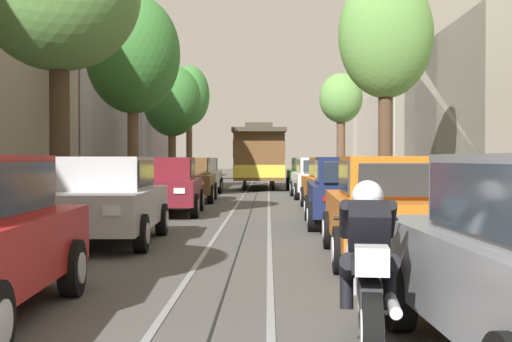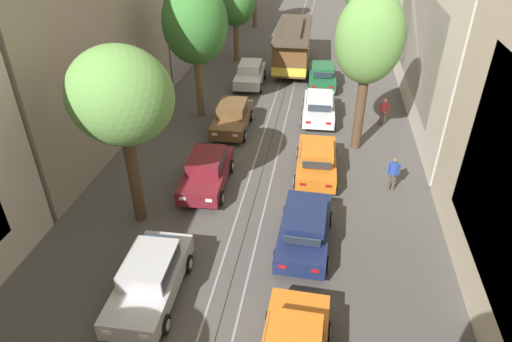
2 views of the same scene
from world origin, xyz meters
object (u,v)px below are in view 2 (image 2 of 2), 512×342
object	(u,v)px
parked_car_white_fifth_right	(319,107)
parked_car_green_sixth_right	(322,75)
parked_car_brown_fourth_left	(232,117)
pedestrian_on_left_pavement	(393,172)
parked_car_maroon_mid_left	(207,171)
cable_car_trolley	(293,47)
parked_car_orange_fourth_right	(317,160)
parked_car_silver_second_left	(150,278)
parked_car_white_fifth_left	(250,74)
pedestrian_on_right_pavement	(384,110)
street_tree_kerb_left_mid	(195,23)
street_tree_kerb_left_fourth	(235,1)
street_tree_kerb_left_second	(121,98)
street_tree_kerb_right_second	(369,40)
parked_car_navy_mid_right	(305,228)

from	to	relation	value
parked_car_white_fifth_right	parked_car_green_sixth_right	size ratio (longest dim) A/B	0.99
parked_car_brown_fourth_left	pedestrian_on_left_pavement	bearing A→B (deg)	-30.46
parked_car_maroon_mid_left	cable_car_trolley	distance (m)	17.36
parked_car_orange_fourth_right	parked_car_silver_second_left	bearing A→B (deg)	-120.55
parked_car_white_fifth_left	cable_car_trolley	bearing A→B (deg)	57.65
pedestrian_on_right_pavement	parked_car_white_fifth_right	bearing A→B (deg)	177.59
parked_car_silver_second_left	parked_car_orange_fourth_right	size ratio (longest dim) A/B	1.00
parked_car_green_sixth_right	street_tree_kerb_left_mid	world-z (taller)	street_tree_kerb_left_mid
pedestrian_on_right_pavement	street_tree_kerb_left_fourth	bearing A→B (deg)	135.94
parked_car_white_fifth_right	street_tree_kerb_left_second	size ratio (longest dim) A/B	0.60
parked_car_white_fifth_left	parked_car_green_sixth_right	distance (m)	5.06
street_tree_kerb_left_mid	street_tree_kerb_right_second	world-z (taller)	street_tree_kerb_right_second
parked_car_white_fifth_left	street_tree_kerb_left_mid	xyz separation A→B (m)	(-2.07, -5.59, 4.70)
parked_car_white_fifth_right	parked_car_silver_second_left	bearing A→B (deg)	-108.33
parked_car_maroon_mid_left	parked_car_orange_fourth_right	bearing A→B (deg)	20.17
street_tree_kerb_left_second	pedestrian_on_left_pavement	world-z (taller)	street_tree_kerb_left_second
parked_car_green_sixth_right	street_tree_kerb_right_second	distance (m)	10.23
cable_car_trolley	pedestrian_on_left_pavement	world-z (taller)	cable_car_trolley
parked_car_navy_mid_right	pedestrian_on_left_pavement	distance (m)	5.70
parked_car_orange_fourth_right	street_tree_kerb_left_second	size ratio (longest dim) A/B	0.60
street_tree_kerb_left_fourth	pedestrian_on_right_pavement	world-z (taller)	street_tree_kerb_left_fourth
parked_car_silver_second_left	parked_car_green_sixth_right	distance (m)	20.93
parked_car_white_fifth_right	pedestrian_on_right_pavement	distance (m)	3.73
parked_car_navy_mid_right	street_tree_kerb_left_second	distance (m)	8.24
parked_car_white_fifth_left	street_tree_kerb_right_second	distance (m)	11.94
parked_car_maroon_mid_left	parked_car_brown_fourth_left	size ratio (longest dim) A/B	1.00
street_tree_kerb_left_fourth	parked_car_navy_mid_right	bearing A→B (deg)	-72.17
parked_car_silver_second_left	street_tree_kerb_right_second	distance (m)	14.44
parked_car_silver_second_left	parked_car_white_fifth_right	size ratio (longest dim) A/B	1.00
parked_car_brown_fourth_left	pedestrian_on_left_pavement	world-z (taller)	pedestrian_on_left_pavement
parked_car_silver_second_left	street_tree_kerb_left_mid	size ratio (longest dim) A/B	0.56
parked_car_green_sixth_right	street_tree_kerb_left_mid	bearing A→B (deg)	-139.32
street_tree_kerb_left_mid	pedestrian_on_left_pavement	distance (m)	13.31
parked_car_navy_mid_right	street_tree_kerb_right_second	size ratio (longest dim) A/B	0.55
street_tree_kerb_left_fourth	cable_car_trolley	bearing A→B (deg)	-14.48
parked_car_navy_mid_right	street_tree_kerb_left_fourth	world-z (taller)	street_tree_kerb_left_fourth
parked_car_white_fifth_right	cable_car_trolley	bearing A→B (deg)	104.95
street_tree_kerb_left_second	cable_car_trolley	world-z (taller)	street_tree_kerb_left_second
parked_car_brown_fourth_left	street_tree_kerb_left_mid	world-z (taller)	street_tree_kerb_left_mid
parked_car_navy_mid_right	street_tree_kerb_left_fourth	distance (m)	23.19
parked_car_orange_fourth_right	pedestrian_on_right_pavement	size ratio (longest dim) A/B	2.72
parked_car_orange_fourth_right	street_tree_kerb_right_second	world-z (taller)	street_tree_kerb_right_second
street_tree_kerb_left_mid	street_tree_kerb_left_fourth	bearing A→B (deg)	89.88
parked_car_silver_second_left	pedestrian_on_left_pavement	world-z (taller)	pedestrian_on_left_pavement
parked_car_white_fifth_left	pedestrian_on_right_pavement	distance (m)	10.16
parked_car_navy_mid_right	cable_car_trolley	size ratio (longest dim) A/B	0.48
street_tree_kerb_left_second	parked_car_orange_fourth_right	bearing A→B (deg)	33.47
street_tree_kerb_left_fourth	pedestrian_on_right_pavement	xyz separation A→B (m)	(10.80, -10.45, -3.69)
street_tree_kerb_left_mid	pedestrian_on_right_pavement	size ratio (longest dim) A/B	4.84
parked_car_green_sixth_right	pedestrian_on_right_pavement	xyz separation A→B (m)	(3.73, -5.67, 0.11)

